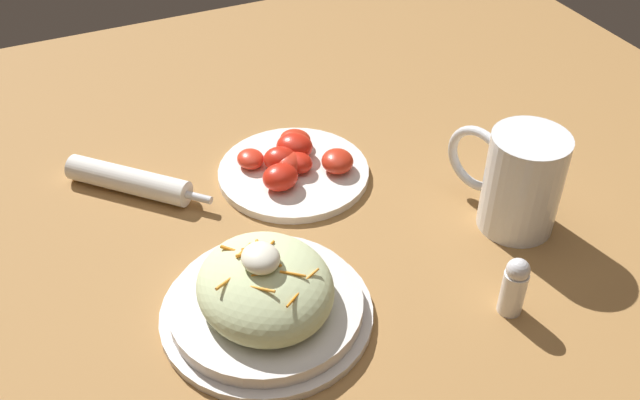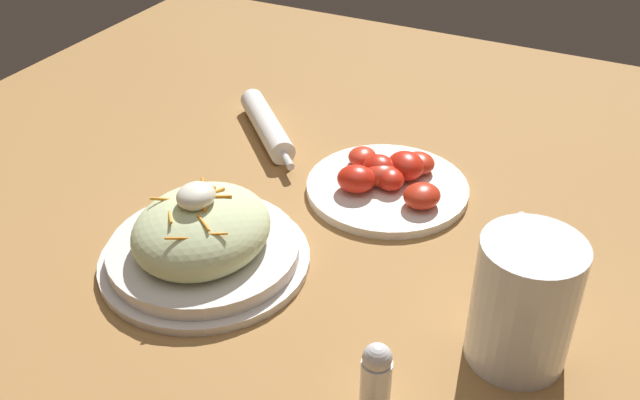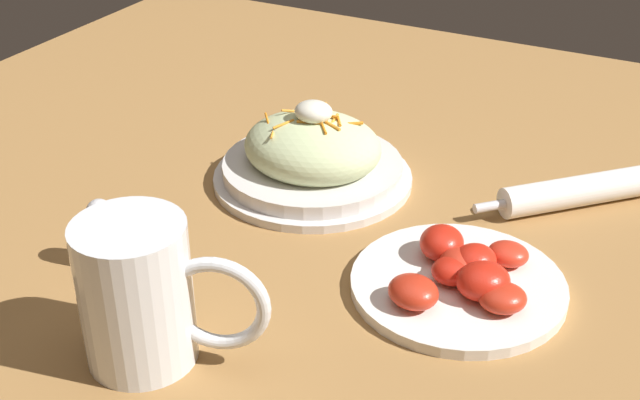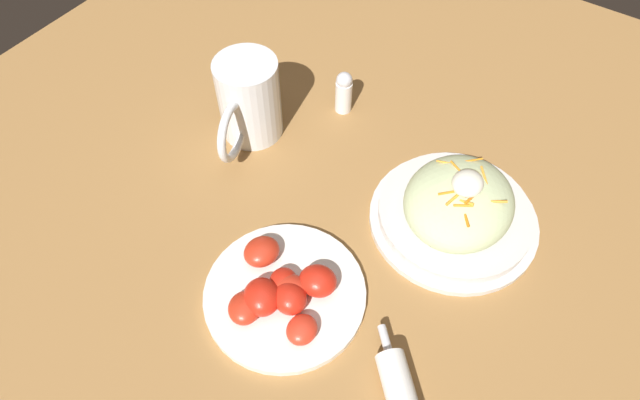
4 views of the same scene
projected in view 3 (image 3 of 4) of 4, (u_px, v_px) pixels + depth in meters
ground_plane at (325, 252)px, 0.88m from camera, size 1.43×1.43×0.00m
salad_plate at (313, 157)px, 1.00m from camera, size 0.24×0.24×0.10m
beer_mug at (140, 299)px, 0.71m from camera, size 0.16×0.10×0.13m
napkin_roll at (573, 192)px, 0.96m from camera, size 0.17×0.17×0.04m
tomato_plate at (461, 278)px, 0.82m from camera, size 0.21×0.21×0.05m
salt_shaker at (102, 233)px, 0.85m from camera, size 0.03×0.03×0.08m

